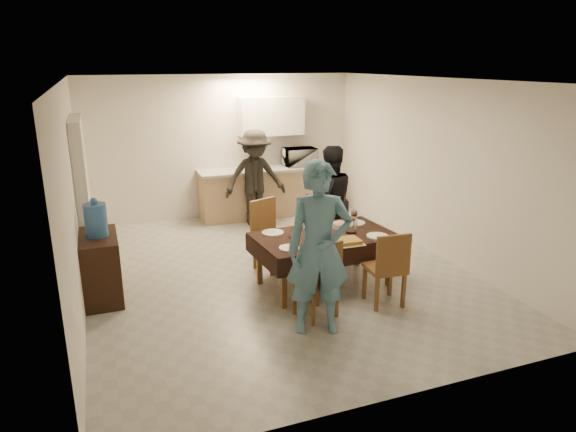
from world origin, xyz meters
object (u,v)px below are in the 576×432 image
at_px(water_pitcher, 351,225).
at_px(microwave, 300,157).
at_px(dining_table, 325,237).
at_px(savoury_tart, 345,241).
at_px(person_far, 329,201).
at_px(person_kitchen, 255,178).
at_px(water_jug, 96,220).
at_px(person_near, 319,249).
at_px(console, 101,267).
at_px(wine_bottle, 320,221).

height_order(water_pitcher, microwave, microwave).
bearing_deg(dining_table, savoury_tart, -79.50).
relative_size(person_far, person_kitchen, 0.97).
bearing_deg(savoury_tart, water_jug, 160.82).
bearing_deg(person_near, water_jug, 159.12).
height_order(water_pitcher, savoury_tart, water_pitcher).
relative_size(console, microwave, 1.45).
relative_size(water_jug, savoury_tart, 0.94).
distance_m(dining_table, person_far, 1.20).
relative_size(water_jug, microwave, 0.66).
bearing_deg(person_near, person_far, 78.74).
height_order(dining_table, person_near, person_near).
height_order(microwave, person_kitchen, person_kitchen).
xyz_separation_m(dining_table, microwave, (0.98, 3.29, 0.42)).
bearing_deg(dining_table, person_near, -121.89).
bearing_deg(person_kitchen, water_jug, -140.05).
bearing_deg(dining_table, person_far, 58.11).
height_order(console, microwave, microwave).
bearing_deg(dining_table, microwave, 69.16).
bearing_deg(person_far, wine_bottle, 58.11).
xyz_separation_m(water_pitcher, person_near, (-0.90, -1.00, 0.14)).
bearing_deg(water_jug, person_far, 7.82).
distance_m(console, savoury_tart, 3.00).
bearing_deg(water_jug, savoury_tart, -19.18).
distance_m(wine_bottle, microwave, 3.40).
height_order(savoury_tart, person_kitchen, person_kitchen).
xyz_separation_m(wine_bottle, water_pitcher, (0.40, -0.10, -0.07)).
bearing_deg(savoury_tart, microwave, 76.51).
xyz_separation_m(microwave, person_far, (-0.43, -2.24, -0.25)).
xyz_separation_m(person_near, person_kitchen, (0.50, 3.89, -0.09)).
bearing_deg(savoury_tart, dining_table, 104.74).
distance_m(water_jug, water_pitcher, 3.15).
relative_size(savoury_tart, person_far, 0.26).
bearing_deg(person_near, person_kitchen, 99.09).
bearing_deg(wine_bottle, water_jug, 168.34).
relative_size(dining_table, person_far, 1.11).
distance_m(console, microwave, 4.62).
bearing_deg(person_far, person_near, 61.43).
relative_size(person_near, person_kitchen, 1.11).
bearing_deg(microwave, water_jug, 35.97).
xyz_separation_m(water_jug, person_near, (2.17, -1.65, -0.07)).
bearing_deg(wine_bottle, microwave, 72.35).
relative_size(microwave, person_kitchen, 0.36).
bearing_deg(person_near, savoury_tart, 62.25).
distance_m(water_pitcher, person_near, 1.35).
height_order(water_pitcher, person_near, person_near).
relative_size(dining_table, savoury_tart, 4.35).
distance_m(water_jug, wine_bottle, 2.73).
xyz_separation_m(console, water_pitcher, (3.07, -0.65, 0.39)).
xyz_separation_m(water_pitcher, person_kitchen, (-0.40, 2.89, 0.05)).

